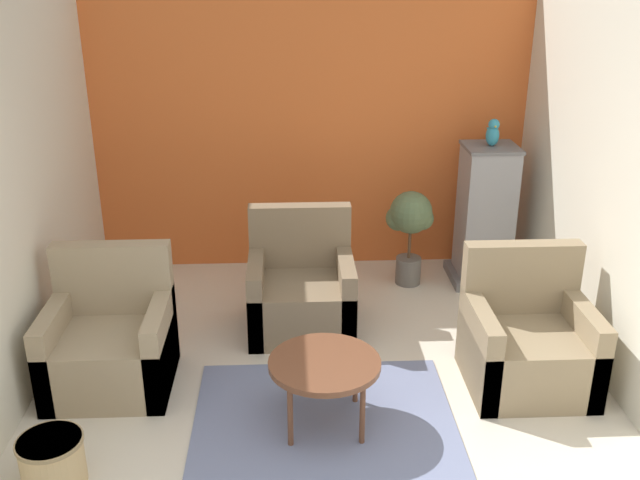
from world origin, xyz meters
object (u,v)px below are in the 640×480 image
Objects in this scene: birdcage at (485,217)px; parrot at (493,133)px; wicker_basket at (52,460)px; coffee_table at (325,367)px; potted_plant at (410,223)px; armchair_middle at (301,293)px; armchair_left at (111,345)px; armchair_right at (527,344)px.

birdcage is 5.22× the size of parrot.
parrot reaches higher than wicker_basket.
coffee_table is 2.29m from potted_plant.
parrot is at bearing 39.90° from wicker_basket.
parrot is (1.71, 0.85, 1.09)m from armchair_middle.
armchair_left is 1.08× the size of potted_plant.
coffee_table is 0.56× the size of birdcage.
coffee_table is 1.90× the size of wicker_basket.
coffee_table is 0.74× the size of armchair_left.
potted_plant is at bearing -175.49° from parrot.
coffee_table is at bearing -126.22° from parrot.
wicker_basket is (-3.04, -0.91, -0.15)m from armchair_right.
parrot is at bearing 27.82° from armchair_left.
birdcage reaches higher than wicker_basket.
armchair_right is at bearing 16.65° from wicker_basket.
parrot reaches higher than coffee_table.
armchair_left reaches higher than coffee_table.
coffee_table is at bearing -126.25° from birdcage.
coffee_table is 2.69m from birdcage.
armchair_middle is at bearing 150.33° from armchair_right.
armchair_right is at bearing -71.63° from potted_plant.
wicker_basket is (-3.18, -2.66, -1.24)m from parrot.
armchair_left is at bearing 177.41° from armchair_right.
parrot reaches higher than armchair_left.
wicker_basket is (-1.47, -1.80, -0.15)m from armchair_middle.
birdcage is (1.59, 2.16, 0.19)m from coffee_table.
parrot is at bearing 53.78° from coffee_table.
armchair_right is at bearing -29.67° from armchair_middle.
birdcage is 1.45× the size of potted_plant.
birdcage is (3.06, 1.61, 0.32)m from armchair_left.
birdcage is at bearing 85.53° from armchair_right.
birdcage is at bearing -90.00° from parrot.
birdcage reaches higher than armchair_right.
armchair_right is at bearing -94.46° from parrot.
armchair_right and armchair_middle have the same top height.
potted_plant is (-0.56, 1.69, 0.29)m from armchair_right.
armchair_middle is (-0.12, 1.31, -0.12)m from coffee_table.
armchair_left is at bearing -146.56° from potted_plant.
armchair_middle is 1.32m from potted_plant.
birdcage is at bearing 26.51° from armchair_middle.
armchair_middle is at bearing 29.36° from armchair_left.
coffee_table reaches higher than wicker_basket.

